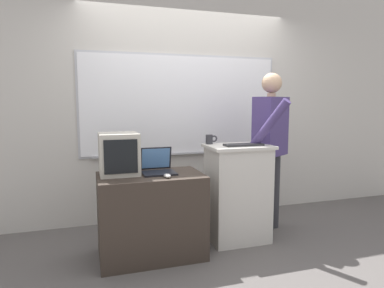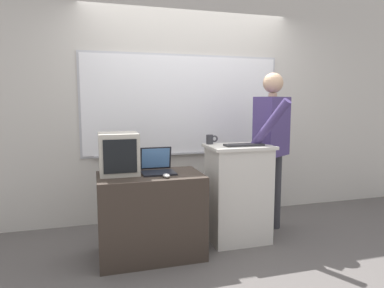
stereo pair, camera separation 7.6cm
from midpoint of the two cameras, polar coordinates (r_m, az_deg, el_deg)
The scene contains 10 objects.
ground_plane at distance 3.35m, azimuth 6.08°, elevation -18.15°, with size 30.00×30.00×0.00m, color #5B5654.
back_wall at distance 4.23m, azimuth -0.22°, elevation 7.85°, with size 6.40×0.17×2.98m.
lectern_podium at distance 3.56m, azimuth 8.31°, elevation -8.10°, with size 0.64×0.47×0.99m.
side_desk at distance 3.24m, azimuth -6.22°, elevation -11.71°, with size 0.94×0.57×0.77m.
person_presenter at distance 3.80m, azimuth 13.71°, elevation 0.54°, with size 0.60×0.73×1.73m.
laptop at distance 3.20m, azimuth -5.14°, elevation -3.70°, with size 0.30×0.29×0.23m.
wireless_keyboard at distance 3.42m, azimuth 9.29°, elevation -0.14°, with size 0.39×0.14×0.02m.
computer_mouse_by_laptop at distance 2.99m, azimuth -3.56°, elevation -5.29°, with size 0.06×0.10×0.03m.
crt_monitor at distance 3.16m, azimuth -11.44°, elevation -1.57°, with size 0.35×0.35×0.38m.
coffee_mug at distance 3.52m, azimuth 3.69°, elevation 0.78°, with size 0.12×0.07×0.10m.
Camera 2 is at (-1.12, -2.81, 1.43)m, focal length 32.00 mm.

